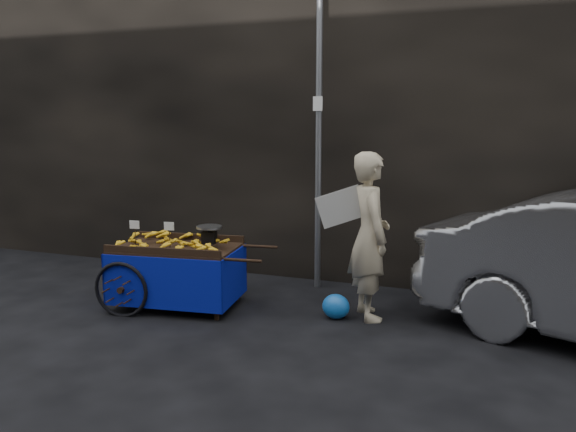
% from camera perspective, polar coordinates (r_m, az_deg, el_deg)
% --- Properties ---
extents(ground, '(80.00, 80.00, 0.00)m').
position_cam_1_polar(ground, '(6.51, -3.02, -9.98)').
color(ground, black).
rests_on(ground, ground).
extents(building_wall, '(13.50, 2.00, 5.00)m').
position_cam_1_polar(building_wall, '(8.49, 6.41, 11.68)').
color(building_wall, black).
rests_on(building_wall, ground).
extents(street_pole, '(0.12, 0.10, 4.00)m').
position_cam_1_polar(street_pole, '(7.25, 3.13, 8.21)').
color(street_pole, slate).
rests_on(street_pole, ground).
extents(banana_cart, '(2.03, 1.13, 1.06)m').
position_cam_1_polar(banana_cart, '(6.76, -11.57, -3.66)').
color(banana_cart, black).
rests_on(banana_cart, ground).
extents(vendor, '(0.95, 0.81, 1.86)m').
position_cam_1_polar(vendor, '(6.26, 8.27, -2.00)').
color(vendor, '#C0B08F').
rests_on(vendor, ground).
extents(plastic_bag, '(0.31, 0.25, 0.28)m').
position_cam_1_polar(plastic_bag, '(6.35, 4.89, -9.15)').
color(plastic_bag, blue).
rests_on(plastic_bag, ground).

